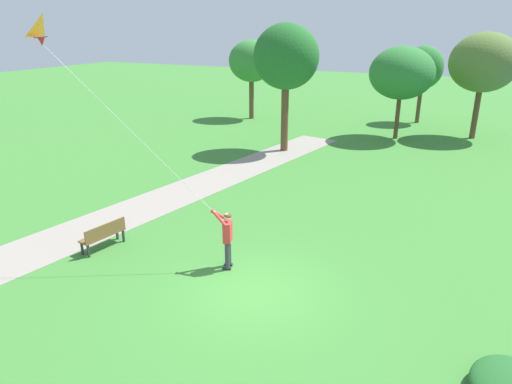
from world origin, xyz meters
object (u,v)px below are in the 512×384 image
(flying_kite, at_px, (46,31))
(tree_behind_path, at_px, (402,73))
(tree_lakeside_far, at_px, (251,62))
(tree_lakeside_near, at_px, (286,58))
(park_bench_near_walkway, at_px, (104,234))
(tree_treeline_left, at_px, (423,68))
(tree_treeline_right, at_px, (484,63))
(person_kite_flyer, at_px, (227,235))

(flying_kite, distance_m, tree_behind_path, 21.38)
(tree_lakeside_far, distance_m, tree_lakeside_near, 9.74)
(park_bench_near_walkway, xyz_separation_m, tree_lakeside_near, (0.48, 13.78, 4.56))
(tree_treeline_left, distance_m, tree_treeline_right, 5.28)
(flying_kite, relative_size, tree_treeline_left, 0.98)
(tree_treeline_left, bearing_deg, tree_behind_path, -95.28)
(tree_behind_path, relative_size, tree_treeline_left, 1.03)
(flying_kite, height_order, park_bench_near_walkway, flying_kite)
(tree_behind_path, bearing_deg, tree_lakeside_far, 169.96)
(tree_behind_path, relative_size, tree_lakeside_far, 0.98)
(tree_lakeside_near, bearing_deg, tree_lakeside_far, 127.18)
(park_bench_near_walkway, bearing_deg, person_kite_flyer, 8.53)
(park_bench_near_walkway, xyz_separation_m, tree_behind_path, (5.64, 19.56, 3.47))
(person_kite_flyer, relative_size, tree_lakeside_near, 0.27)
(park_bench_near_walkway, height_order, tree_behind_path, tree_behind_path)
(park_bench_near_walkway, height_order, tree_treeline_right, tree_treeline_right)
(tree_lakeside_far, xyz_separation_m, tree_treeline_right, (15.35, 0.21, 0.41))
(park_bench_near_walkway, height_order, tree_lakeside_near, tree_lakeside_near)
(park_bench_near_walkway, distance_m, tree_treeline_left, 26.27)
(tree_lakeside_far, height_order, tree_lakeside_near, tree_lakeside_near)
(tree_treeline_right, bearing_deg, flying_kite, -114.56)
(person_kite_flyer, height_order, tree_lakeside_near, tree_lakeside_near)
(person_kite_flyer, height_order, tree_behind_path, tree_behind_path)
(person_kite_flyer, distance_m, tree_lakeside_far, 23.16)
(tree_lakeside_near, xyz_separation_m, tree_treeline_right, (9.49, 7.93, -0.50))
(person_kite_flyer, xyz_separation_m, tree_behind_path, (1.51, 18.94, 2.94))
(person_kite_flyer, xyz_separation_m, tree_treeline_right, (5.84, 21.10, 3.53))
(park_bench_near_walkway, distance_m, tree_lakeside_near, 14.53)
(park_bench_near_walkway, bearing_deg, flying_kite, -111.74)
(person_kite_flyer, bearing_deg, tree_treeline_left, 85.27)
(person_kite_flyer, xyz_separation_m, flying_kite, (-4.45, -1.43, 5.54))
(tree_behind_path, height_order, tree_lakeside_near, tree_lakeside_near)
(person_kite_flyer, distance_m, tree_behind_path, 19.23)
(person_kite_flyer, bearing_deg, park_bench_near_walkway, -171.47)
(tree_treeline_left, bearing_deg, flying_kite, -103.96)
(person_kite_flyer, relative_size, tree_behind_path, 0.33)
(person_kite_flyer, relative_size, tree_treeline_right, 0.29)
(flying_kite, xyz_separation_m, tree_behind_path, (5.96, 20.37, -2.60))
(flying_kite, height_order, tree_behind_path, flying_kite)
(tree_behind_path, height_order, tree_treeline_right, tree_treeline_right)
(tree_treeline_right, bearing_deg, person_kite_flyer, -105.48)
(flying_kite, distance_m, tree_treeline_right, 24.85)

